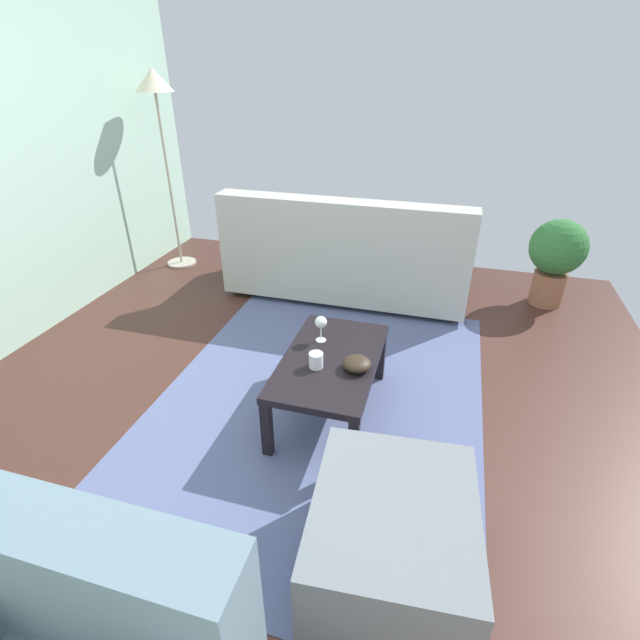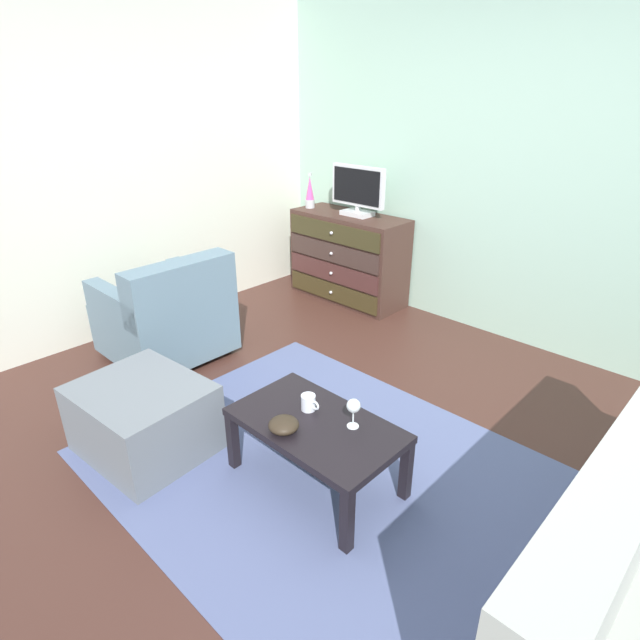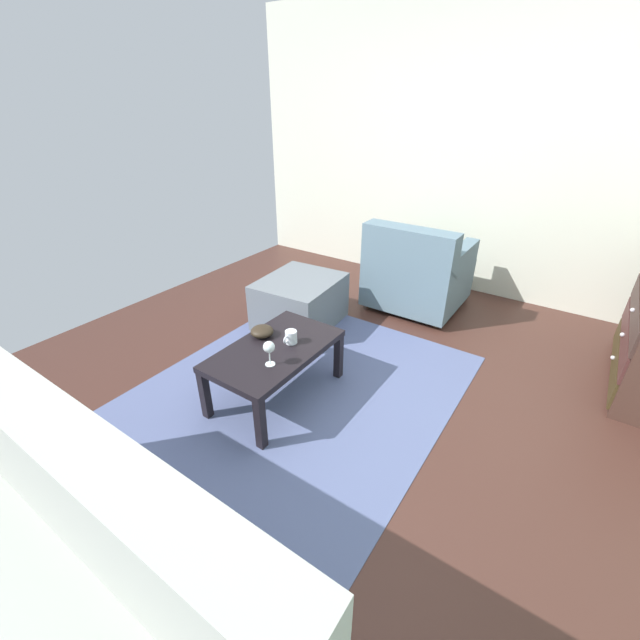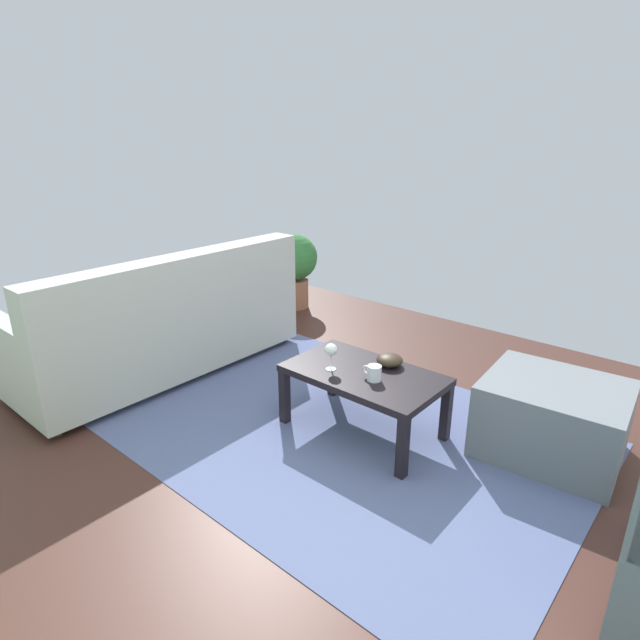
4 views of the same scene
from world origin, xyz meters
name	(u,v)px [view 4 (image 4 of 4)]	position (x,y,z in m)	size (l,w,h in m)	color
ground_plane	(351,465)	(0.00, 0.00, -0.03)	(5.25, 4.65, 0.05)	#40251E
area_rug	(345,432)	(0.20, -0.20, 0.00)	(2.60, 1.90, 0.01)	#4F5981
coffee_table	(364,380)	(0.14, -0.29, 0.33)	(0.87, 0.51, 0.38)	black
wine_glass	(331,351)	(0.30, -0.19, 0.49)	(0.07, 0.07, 0.16)	silver
mug	(374,373)	(0.04, -0.24, 0.42)	(0.11, 0.08, 0.08)	silver
bowl_decorative	(390,360)	(0.07, -0.45, 0.41)	(0.15, 0.15, 0.07)	#2C2318
couch_large	(163,326)	(1.70, -0.02, 0.34)	(0.85, 2.00, 0.89)	#332319
ottoman	(552,419)	(-0.75, -0.76, 0.21)	(0.70, 0.60, 0.41)	slate
potted_plant	(295,264)	(1.98, -1.68, 0.43)	(0.44, 0.44, 0.72)	brown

